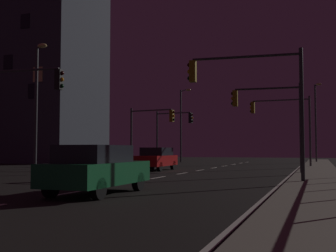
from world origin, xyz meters
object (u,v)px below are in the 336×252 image
(car, at_px, (97,168))
(traffic_light_near_right, at_px, (173,126))
(street_lamp_across_street, at_px, (37,97))
(street_lamp_far_end, at_px, (182,119))
(traffic_light_far_right, at_px, (150,125))
(traffic_light_far_center, at_px, (22,99))
(street_lamp_mid_block, at_px, (316,115))
(building_distant, at_px, (27,63))
(car_oncoming, at_px, (156,158))
(traffic_light_far_left, at_px, (283,117))
(traffic_light_mid_right, at_px, (269,110))
(traffic_light_overhead_east, at_px, (250,87))

(car, height_order, traffic_light_near_right, traffic_light_near_right)
(street_lamp_across_street, relative_size, street_lamp_far_end, 0.90)
(car, bearing_deg, traffic_light_far_right, 107.48)
(traffic_light_far_center, bearing_deg, street_lamp_far_end, 92.34)
(traffic_light_far_center, relative_size, street_lamp_mid_block, 0.66)
(street_lamp_mid_block, xyz_separation_m, street_lamp_far_end, (-14.18, -2.66, -0.19))
(traffic_light_near_right, distance_m, building_distant, 20.42)
(car_oncoming, relative_size, traffic_light_far_left, 0.80)
(traffic_light_far_left, height_order, traffic_light_far_center, traffic_light_far_left)
(street_lamp_far_end, height_order, building_distant, building_distant)
(traffic_light_near_right, bearing_deg, traffic_light_far_left, -15.87)
(traffic_light_far_right, height_order, street_lamp_far_end, street_lamp_far_end)
(traffic_light_mid_right, xyz_separation_m, street_lamp_far_end, (-11.68, 19.75, 1.13))
(car, distance_m, traffic_light_near_right, 26.71)
(traffic_light_overhead_east, bearing_deg, car, -123.81)
(traffic_light_overhead_east, height_order, traffic_light_far_right, traffic_light_overhead_east)
(car, xyz_separation_m, building_distant, (-25.14, 27.81, 10.70))
(traffic_light_near_right, height_order, traffic_light_far_center, traffic_light_far_center)
(traffic_light_far_left, distance_m, traffic_light_near_right, 10.89)
(car, distance_m, street_lamp_far_end, 33.70)
(traffic_light_far_left, height_order, street_lamp_mid_block, street_lamp_mid_block)
(traffic_light_far_center, bearing_deg, traffic_light_far_right, 88.87)
(traffic_light_mid_right, xyz_separation_m, traffic_light_far_right, (-10.22, 6.81, -0.29))
(traffic_light_far_center, distance_m, street_lamp_mid_block, 33.61)
(car_oncoming, relative_size, traffic_light_overhead_east, 0.80)
(traffic_light_near_right, height_order, street_lamp_mid_block, street_lamp_mid_block)
(car, height_order, traffic_light_overhead_east, traffic_light_overhead_east)
(car_oncoming, bearing_deg, traffic_light_overhead_east, -49.13)
(traffic_light_far_right, bearing_deg, street_lamp_mid_block, 50.81)
(car, xyz_separation_m, traffic_light_far_center, (-6.49, 4.26, 3.02))
(car_oncoming, bearing_deg, street_lamp_far_end, 102.03)
(traffic_light_far_center, relative_size, building_distant, 0.24)
(traffic_light_near_right, distance_m, street_lamp_across_street, 18.23)
(car_oncoming, relative_size, traffic_light_near_right, 0.86)
(car_oncoming, xyz_separation_m, traffic_light_overhead_east, (7.93, -9.16, 3.27))
(traffic_light_far_right, height_order, street_lamp_mid_block, street_lamp_mid_block)
(traffic_light_mid_right, bearing_deg, street_lamp_far_end, 120.60)
(traffic_light_far_left, relative_size, street_lamp_mid_block, 0.67)
(street_lamp_mid_block, bearing_deg, traffic_light_far_right, -129.19)
(traffic_light_far_center, height_order, street_lamp_mid_block, street_lamp_mid_block)
(traffic_light_near_right, relative_size, street_lamp_far_end, 0.63)
(traffic_light_overhead_east, bearing_deg, building_distant, 143.16)
(street_lamp_mid_block, height_order, street_lamp_across_street, street_lamp_mid_block)
(traffic_light_mid_right, distance_m, building_distant, 33.71)
(traffic_light_overhead_east, distance_m, street_lamp_far_end, 29.04)
(traffic_light_far_right, bearing_deg, traffic_light_mid_right, -33.66)
(traffic_light_far_left, xyz_separation_m, street_lamp_across_street, (-12.27, -15.15, 0.30))
(car, bearing_deg, car_oncoming, 104.53)
(traffic_light_overhead_east, height_order, street_lamp_mid_block, street_lamp_mid_block)
(traffic_light_far_right, bearing_deg, traffic_light_far_left, 17.20)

